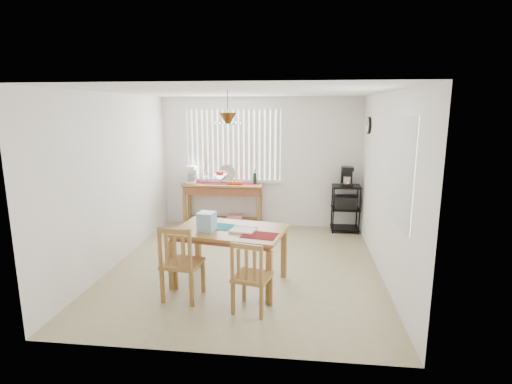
# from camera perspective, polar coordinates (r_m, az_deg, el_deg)

# --- Properties ---
(ground) EXTENTS (4.00, 4.50, 0.01)m
(ground) POSITION_cam_1_polar(r_m,az_deg,el_deg) (6.23, -1.51, -10.56)
(ground) COLOR tan
(room_shell) EXTENTS (4.20, 4.70, 2.70)m
(room_shell) POSITION_cam_1_polar(r_m,az_deg,el_deg) (5.81, -1.56, 5.13)
(room_shell) COLOR white
(room_shell) RESTS_ON ground
(sideboard) EXTENTS (1.59, 0.45, 0.89)m
(sideboard) POSITION_cam_1_polar(r_m,az_deg,el_deg) (8.04, -4.70, -0.38)
(sideboard) COLOR olive
(sideboard) RESTS_ON ground
(sideboard_items) EXTENTS (1.51, 0.38, 0.68)m
(sideboard_items) POSITION_cam_1_polar(r_m,az_deg,el_deg) (8.04, -6.49, 2.21)
(sideboard_items) COLOR maroon
(sideboard_items) RESTS_ON sideboard
(wire_cart) EXTENTS (0.54, 0.43, 0.91)m
(wire_cart) POSITION_cam_1_polar(r_m,az_deg,el_deg) (7.96, 12.68, -1.68)
(wire_cart) COLOR black
(wire_cart) RESTS_ON ground
(cart_items) EXTENTS (0.21, 0.26, 0.37)m
(cart_items) POSITION_cam_1_polar(r_m,az_deg,el_deg) (7.86, 12.85, 2.13)
(cart_items) COLOR black
(cart_items) RESTS_ON wire_cart
(dining_table) EXTENTS (1.60, 1.18, 0.78)m
(dining_table) POSITION_cam_1_polar(r_m,az_deg,el_deg) (5.44, -3.81, -6.18)
(dining_table) COLOR olive
(dining_table) RESTS_ON ground
(table_items) EXTENTS (1.11, 0.71, 0.25)m
(table_items) POSITION_cam_1_polar(r_m,az_deg,el_deg) (5.32, -5.74, -4.55)
(table_items) COLOR #157478
(table_items) RESTS_ON dining_table
(chair_left) EXTENTS (0.50, 0.50, 0.98)m
(chair_left) POSITION_cam_1_polar(r_m,az_deg,el_deg) (5.14, -10.66, -9.99)
(chair_left) COLOR olive
(chair_left) RESTS_ON ground
(chair_right) EXTENTS (0.50, 0.50, 0.89)m
(chair_right) POSITION_cam_1_polar(r_m,az_deg,el_deg) (4.78, -0.71, -12.06)
(chair_right) COLOR olive
(chair_right) RESTS_ON ground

